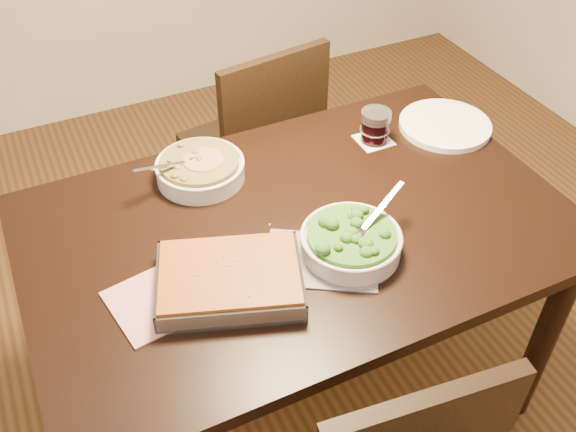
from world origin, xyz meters
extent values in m
plane|color=#442813|center=(0.00, 0.00, 0.00)|extent=(4.00, 4.00, 0.00)
cube|color=black|center=(0.00, 0.00, 0.73)|extent=(1.40, 0.90, 0.04)
cube|color=black|center=(0.00, 0.00, 0.66)|extent=(1.26, 0.76, 0.08)
cylinder|color=black|center=(0.62, -0.37, 0.35)|extent=(0.07, 0.07, 0.71)
cylinder|color=black|center=(-0.62, 0.37, 0.35)|extent=(0.07, 0.07, 0.71)
cylinder|color=black|center=(0.62, 0.37, 0.35)|extent=(0.07, 0.07, 0.71)
cube|color=#BA3556|center=(-0.38, -0.10, 0.75)|extent=(0.29, 0.24, 0.01)
cube|color=#27272F|center=(-0.01, -0.15, 0.75)|extent=(0.33, 0.30, 0.00)
cube|color=white|center=(0.36, 0.24, 0.75)|extent=(0.10, 0.10, 0.00)
cylinder|color=silver|center=(-0.17, 0.29, 0.77)|extent=(0.25, 0.25, 0.05)
torus|color=silver|center=(-0.17, 0.29, 0.80)|extent=(0.25, 0.25, 0.01)
cylinder|color=#33280E|center=(-0.17, 0.29, 0.81)|extent=(0.22, 0.22, 0.02)
cube|color=silver|center=(-0.24, 0.27, 0.82)|extent=(0.15, 0.05, 0.05)
cylinder|color=maroon|center=(-0.16, 0.28, 0.81)|extent=(0.11, 0.11, 0.00)
cylinder|color=silver|center=(0.07, -0.15, 0.77)|extent=(0.25, 0.25, 0.05)
torus|color=silver|center=(0.07, -0.15, 0.80)|extent=(0.25, 0.25, 0.01)
cylinder|color=#114B13|center=(0.07, -0.15, 0.81)|extent=(0.22, 0.22, 0.02)
cube|color=silver|center=(0.14, -0.12, 0.82)|extent=(0.15, 0.08, 0.05)
cube|color=silver|center=(-0.25, -0.13, 0.75)|extent=(0.39, 0.34, 0.01)
cube|color=#5E270D|center=(-0.25, -0.13, 0.78)|extent=(0.37, 0.32, 0.05)
cube|color=silver|center=(-0.21, -0.02, 0.78)|extent=(0.32, 0.12, 0.05)
cube|color=silver|center=(-0.29, -0.25, 0.78)|extent=(0.32, 0.12, 0.05)
cube|color=silver|center=(-0.09, -0.19, 0.78)|extent=(0.09, 0.23, 0.05)
cube|color=silver|center=(-0.40, -0.08, 0.78)|extent=(0.09, 0.23, 0.05)
cylinder|color=black|center=(0.36, 0.24, 0.79)|extent=(0.08, 0.08, 0.07)
cylinder|color=silver|center=(0.36, 0.24, 0.84)|extent=(0.09, 0.09, 0.03)
cylinder|color=white|center=(0.60, 0.20, 0.76)|extent=(0.28, 0.28, 0.02)
cube|color=black|center=(0.18, 0.79, 0.43)|extent=(0.48, 0.48, 0.04)
cylinder|color=black|center=(0.33, 1.00, 0.20)|extent=(0.04, 0.04, 0.41)
cylinder|color=black|center=(0.38, 0.64, 0.20)|extent=(0.04, 0.04, 0.41)
cylinder|color=black|center=(-0.03, 0.94, 0.20)|extent=(0.04, 0.04, 0.41)
cylinder|color=black|center=(0.03, 0.59, 0.20)|extent=(0.04, 0.04, 0.41)
cube|color=black|center=(0.21, 0.60, 0.67)|extent=(0.42, 0.10, 0.45)
camera|label=1|loc=(-0.56, -1.10, 1.86)|focal=40.00mm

